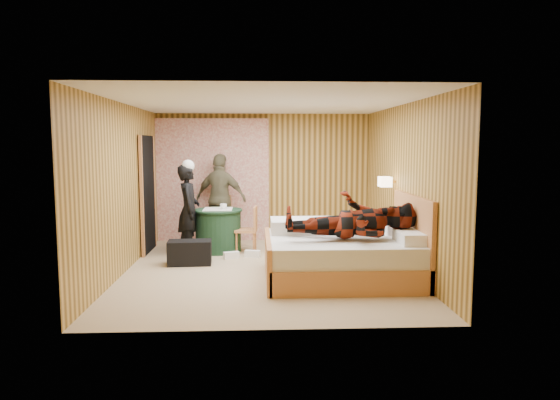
{
  "coord_description": "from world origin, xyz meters",
  "views": [
    {
      "loc": [
        -0.12,
        -7.43,
        1.88
      ],
      "look_at": [
        0.22,
        0.12,
        1.05
      ],
      "focal_mm": 32.0,
      "sensor_mm": 36.0,
      "label": 1
    }
  ],
  "objects_px": {
    "chair_near": "(250,226)",
    "man_at_table": "(221,199)",
    "bed": "(345,255)",
    "duffel_bag": "(190,253)",
    "round_table": "(218,230)",
    "nightstand": "(387,248)",
    "chair_far": "(221,216)",
    "wall_lamp": "(385,182)",
    "man_on_bed": "(352,209)",
    "woman_standing": "(189,210)"
  },
  "relations": [
    {
      "from": "chair_near",
      "to": "duffel_bag",
      "type": "bearing_deg",
      "value": -43.2
    },
    {
      "from": "nightstand",
      "to": "chair_far",
      "type": "relative_size",
      "value": 0.64
    },
    {
      "from": "bed",
      "to": "round_table",
      "type": "relative_size",
      "value": 2.54
    },
    {
      "from": "bed",
      "to": "duffel_bag",
      "type": "relative_size",
      "value": 3.24
    },
    {
      "from": "duffel_bag",
      "to": "man_at_table",
      "type": "bearing_deg",
      "value": 74.32
    },
    {
      "from": "nightstand",
      "to": "round_table",
      "type": "bearing_deg",
      "value": 155.18
    },
    {
      "from": "duffel_bag",
      "to": "chair_far",
      "type": "bearing_deg",
      "value": 74.21
    },
    {
      "from": "bed",
      "to": "man_on_bed",
      "type": "height_order",
      "value": "man_on_bed"
    },
    {
      "from": "woman_standing",
      "to": "man_at_table",
      "type": "distance_m",
      "value": 1.09
    },
    {
      "from": "bed",
      "to": "man_at_table",
      "type": "bearing_deg",
      "value": 126.43
    },
    {
      "from": "man_on_bed",
      "to": "round_table",
      "type": "bearing_deg",
      "value": 132.68
    },
    {
      "from": "wall_lamp",
      "to": "man_on_bed",
      "type": "distance_m",
      "value": 1.49
    },
    {
      "from": "wall_lamp",
      "to": "woman_standing",
      "type": "distance_m",
      "value": 3.33
    },
    {
      "from": "bed",
      "to": "man_on_bed",
      "type": "bearing_deg",
      "value": -82.04
    },
    {
      "from": "chair_far",
      "to": "chair_near",
      "type": "height_order",
      "value": "chair_far"
    },
    {
      "from": "bed",
      "to": "nightstand",
      "type": "bearing_deg",
      "value": 40.82
    },
    {
      "from": "round_table",
      "to": "duffel_bag",
      "type": "distance_m",
      "value": 1.06
    },
    {
      "from": "chair_near",
      "to": "woman_standing",
      "type": "relative_size",
      "value": 0.53
    },
    {
      "from": "bed",
      "to": "man_at_table",
      "type": "distance_m",
      "value": 3.31
    },
    {
      "from": "chair_near",
      "to": "round_table",
      "type": "bearing_deg",
      "value": -98.45
    },
    {
      "from": "wall_lamp",
      "to": "round_table",
      "type": "distance_m",
      "value": 3.03
    },
    {
      "from": "chair_near",
      "to": "nightstand",
      "type": "bearing_deg",
      "value": 67.89
    },
    {
      "from": "bed",
      "to": "chair_near",
      "type": "xyz_separation_m",
      "value": [
        -1.37,
        1.77,
        0.13
      ]
    },
    {
      "from": "round_table",
      "to": "chair_near",
      "type": "distance_m",
      "value": 0.59
    },
    {
      "from": "man_on_bed",
      "to": "chair_far",
      "type": "bearing_deg",
      "value": 125.03
    },
    {
      "from": "wall_lamp",
      "to": "nightstand",
      "type": "bearing_deg",
      "value": -97.04
    },
    {
      "from": "chair_near",
      "to": "woman_standing",
      "type": "distance_m",
      "value": 1.09
    },
    {
      "from": "bed",
      "to": "round_table",
      "type": "distance_m",
      "value": 2.72
    },
    {
      "from": "wall_lamp",
      "to": "round_table",
      "type": "bearing_deg",
      "value": 161.85
    },
    {
      "from": "chair_near",
      "to": "man_at_table",
      "type": "relative_size",
      "value": 0.48
    },
    {
      "from": "wall_lamp",
      "to": "man_on_bed",
      "type": "bearing_deg",
      "value": -121.96
    },
    {
      "from": "nightstand",
      "to": "man_at_table",
      "type": "relative_size",
      "value": 0.34
    },
    {
      "from": "bed",
      "to": "man_on_bed",
      "type": "xyz_separation_m",
      "value": [
        0.03,
        -0.23,
        0.68
      ]
    },
    {
      "from": "wall_lamp",
      "to": "bed",
      "type": "bearing_deg",
      "value": -128.61
    },
    {
      "from": "bed",
      "to": "nightstand",
      "type": "relative_size",
      "value": 3.68
    },
    {
      "from": "nightstand",
      "to": "chair_far",
      "type": "bearing_deg",
      "value": 144.49
    },
    {
      "from": "wall_lamp",
      "to": "woman_standing",
      "type": "relative_size",
      "value": 0.17
    },
    {
      "from": "chair_far",
      "to": "man_at_table",
      "type": "xyz_separation_m",
      "value": [
        0.01,
        0.04,
        0.32
      ]
    },
    {
      "from": "wall_lamp",
      "to": "woman_standing",
      "type": "height_order",
      "value": "woman_standing"
    },
    {
      "from": "nightstand",
      "to": "man_on_bed",
      "type": "distance_m",
      "value": 1.36
    },
    {
      "from": "duffel_bag",
      "to": "man_on_bed",
      "type": "distance_m",
      "value": 2.75
    },
    {
      "from": "wall_lamp",
      "to": "duffel_bag",
      "type": "bearing_deg",
      "value": -178.65
    },
    {
      "from": "woman_standing",
      "to": "chair_near",
      "type": "bearing_deg",
      "value": -89.36
    },
    {
      "from": "chair_near",
      "to": "duffel_bag",
      "type": "height_order",
      "value": "chair_near"
    },
    {
      "from": "round_table",
      "to": "chair_far",
      "type": "bearing_deg",
      "value": 90.45
    },
    {
      "from": "wall_lamp",
      "to": "bed",
      "type": "relative_size",
      "value": 0.12
    },
    {
      "from": "wall_lamp",
      "to": "man_at_table",
      "type": "xyz_separation_m",
      "value": [
        -2.75,
        1.62,
        -0.44
      ]
    },
    {
      "from": "nightstand",
      "to": "chair_near",
      "type": "relative_size",
      "value": 0.72
    },
    {
      "from": "bed",
      "to": "man_at_table",
      "type": "height_order",
      "value": "man_at_table"
    },
    {
      "from": "chair_near",
      "to": "man_at_table",
      "type": "distance_m",
      "value": 1.1
    }
  ]
}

